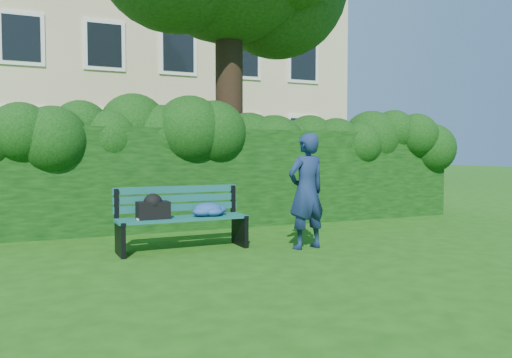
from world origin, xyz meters
name	(u,v)px	position (x,y,z in m)	size (l,w,h in m)	color
ground	(272,244)	(0.00, 0.00, 0.00)	(80.00, 80.00, 0.00)	#1A4D0E
apartment_building	(123,37)	(0.00, 13.99, 6.00)	(16.00, 8.08, 12.00)	tan
hedge	(222,178)	(0.00, 2.20, 0.90)	(10.00, 1.00, 1.80)	black
park_bench	(183,215)	(-1.33, 0.11, 0.50)	(1.85, 0.61, 0.89)	#0F4D3F
man_reading	(306,191)	(0.31, -0.50, 0.83)	(0.60, 0.40, 1.65)	navy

